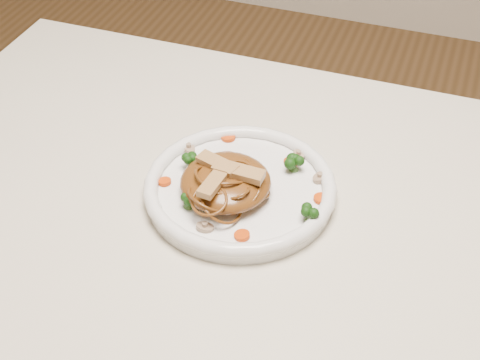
% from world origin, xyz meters
% --- Properties ---
extents(table, '(1.20, 0.80, 0.75)m').
position_xyz_m(table, '(0.00, 0.00, 0.65)').
color(table, beige).
rests_on(table, ground).
extents(plate, '(0.31, 0.31, 0.02)m').
position_xyz_m(plate, '(-0.07, 0.05, 0.76)').
color(plate, white).
rests_on(plate, table).
extents(noodle_mound, '(0.16, 0.16, 0.04)m').
position_xyz_m(noodle_mound, '(-0.09, 0.04, 0.78)').
color(noodle_mound, brown).
rests_on(noodle_mound, plate).
extents(chicken_a, '(0.07, 0.02, 0.01)m').
position_xyz_m(chicken_a, '(-0.07, 0.04, 0.81)').
color(chicken_a, tan).
rests_on(chicken_a, noodle_mound).
extents(chicken_b, '(0.06, 0.04, 0.01)m').
position_xyz_m(chicken_b, '(-0.10, 0.04, 0.81)').
color(chicken_b, tan).
rests_on(chicken_b, noodle_mound).
extents(chicken_c, '(0.03, 0.06, 0.01)m').
position_xyz_m(chicken_c, '(-0.09, 0.01, 0.81)').
color(chicken_c, tan).
rests_on(chicken_c, noodle_mound).
extents(broccoli_0, '(0.03, 0.03, 0.03)m').
position_xyz_m(broccoli_0, '(-0.01, 0.11, 0.78)').
color(broccoli_0, '#13410D').
rests_on(broccoli_0, plate).
extents(broccoli_1, '(0.03, 0.03, 0.03)m').
position_xyz_m(broccoli_1, '(-0.15, 0.07, 0.78)').
color(broccoli_1, '#13410D').
rests_on(broccoli_1, plate).
extents(broccoli_2, '(0.03, 0.03, 0.03)m').
position_xyz_m(broccoli_2, '(-0.12, -0.01, 0.78)').
color(broccoli_2, '#13410D').
rests_on(broccoli_2, plate).
extents(broccoli_3, '(0.03, 0.03, 0.03)m').
position_xyz_m(broccoli_3, '(0.03, 0.02, 0.78)').
color(broccoli_3, '#13410D').
rests_on(broccoli_3, plate).
extents(carrot_0, '(0.03, 0.03, 0.00)m').
position_xyz_m(carrot_0, '(-0.02, 0.13, 0.77)').
color(carrot_0, '#BF4807').
rests_on(carrot_0, plate).
extents(carrot_1, '(0.02, 0.02, 0.00)m').
position_xyz_m(carrot_1, '(-0.17, 0.03, 0.77)').
color(carrot_1, '#BF4807').
rests_on(carrot_1, plate).
extents(carrot_2, '(0.03, 0.03, 0.00)m').
position_xyz_m(carrot_2, '(0.04, 0.06, 0.77)').
color(carrot_2, '#BF4807').
rests_on(carrot_2, plate).
extents(carrot_3, '(0.02, 0.02, 0.00)m').
position_xyz_m(carrot_3, '(-0.13, 0.15, 0.77)').
color(carrot_3, '#BF4807').
rests_on(carrot_3, plate).
extents(carrot_4, '(0.02, 0.02, 0.00)m').
position_xyz_m(carrot_4, '(-0.04, -0.03, 0.77)').
color(carrot_4, '#BF4807').
rests_on(carrot_4, plate).
extents(mushroom_0, '(0.03, 0.03, 0.01)m').
position_xyz_m(mushroom_0, '(-0.09, -0.04, 0.77)').
color(mushroom_0, tan).
rests_on(mushroom_0, plate).
extents(mushroom_1, '(0.03, 0.03, 0.01)m').
position_xyz_m(mushroom_1, '(0.02, 0.10, 0.77)').
color(mushroom_1, tan).
rests_on(mushroom_1, plate).
extents(mushroom_2, '(0.03, 0.03, 0.01)m').
position_xyz_m(mushroom_2, '(-0.17, 0.10, 0.77)').
color(mushroom_2, tan).
rests_on(mushroom_2, plate).
extents(mushroom_3, '(0.03, 0.03, 0.01)m').
position_xyz_m(mushroom_3, '(-0.02, 0.14, 0.77)').
color(mushroom_3, tan).
rests_on(mushroom_3, plate).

